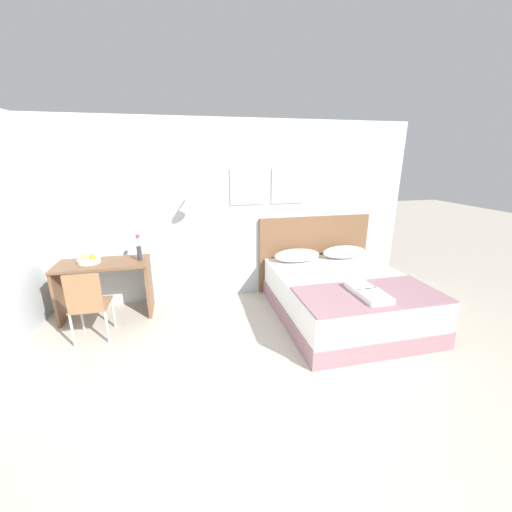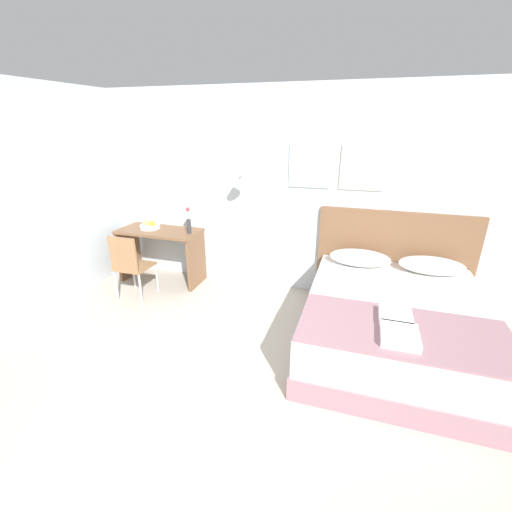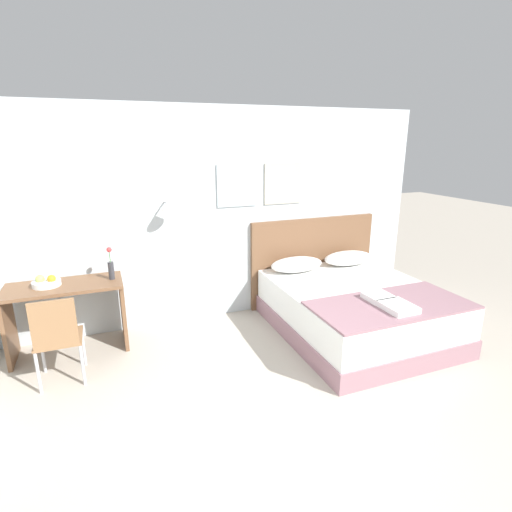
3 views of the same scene
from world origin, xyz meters
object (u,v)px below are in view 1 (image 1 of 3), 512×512
Objects in this scene: pillow_left at (297,255)px; flower_vase at (139,250)px; desk at (105,279)px; desk_chair at (88,302)px; bed at (343,297)px; folded_towel_mid_bed at (375,297)px; headboard at (314,253)px; pillow_right at (344,252)px; folded_towel_near_foot at (360,287)px; fruit_bowl at (89,260)px; throw_blanket at (370,295)px.

flower_vase is at bearing -179.53° from pillow_left.
desk_chair is (-0.05, -0.65, -0.02)m from desk.
bed is 2.30× the size of desk_chair.
folded_towel_mid_bed is (-0.04, -0.74, 0.35)m from bed.
bed is 5.66× the size of flower_vase.
pillow_right is (0.40, -0.27, 0.07)m from headboard.
desk is 0.66m from desk_chair.
folded_towel_near_foot is (0.34, -1.24, -0.04)m from pillow_left.
fruit_bowl reaches higher than folded_towel_near_foot.
desk is at bearing 179.82° from flower_vase.
throw_blanket is 3.29m from desk_chair.
headboard reaches higher than bed.
pillow_left is at bearing 116.75° from bed.
flower_vase reaches higher than desk_chair.
throw_blanket is 6.22× the size of folded_towel_near_foot.
pillow_left is at bearing 103.16° from folded_towel_mid_bed.
desk_chair is (-3.22, 0.12, 0.23)m from bed.
throw_blanket is at bearing -106.02° from pillow_right.
pillow_left is 1.57m from folded_towel_mid_bed.
flower_vase is at bearing 50.62° from desk_chair.
folded_towel_near_foot is 3.51m from fruit_bowl.
headboard is at bearing 4.47° from fruit_bowl.
desk_chair reaches higher than throw_blanket.
desk_chair is (-3.22, -0.94, -0.09)m from headboard.
bed is 1.10× the size of headboard.
flower_vase is (-2.28, -0.02, 0.25)m from pillow_left.
pillow_left is (-0.40, -0.27, 0.07)m from headboard.
folded_towel_near_foot and folded_towel_mid_bed have the same top height.
throw_blanket is (0.00, -1.65, -0.01)m from headboard.
desk is (-2.77, -0.02, -0.14)m from pillow_left.
desk reaches higher than pillow_right.
desk_chair reaches higher than folded_towel_mid_bed.
pillow_left is 2.63× the size of folded_towel_near_foot.
pillow_left and pillow_right have the same top height.
pillow_right is at bearing 0.00° from pillow_left.
flower_vase reaches higher than folded_towel_mid_bed.
flower_vase is at bearing 152.97° from throw_blanket.
fruit_bowl is at bearing 166.52° from bed.
desk is at bearing 85.63° from desk_chair.
folded_towel_near_foot is 3.34m from desk.
pillow_right is 3.73m from fruit_bowl.
folded_towel_mid_bed is at bearing -105.53° from throw_blanket.
headboard is 1.80m from folded_towel_mid_bed.
pillow_left reaches higher than folded_towel_mid_bed.
bed is 0.82m from folded_towel_mid_bed.
desk reaches higher than folded_towel_mid_bed.
folded_towel_near_foot is at bearing 92.97° from folded_towel_mid_bed.
pillow_left is 0.42× the size of throw_blanket.
folded_towel_mid_bed is 0.38× the size of desk_chair.
folded_towel_near_foot is 0.23× the size of desk.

